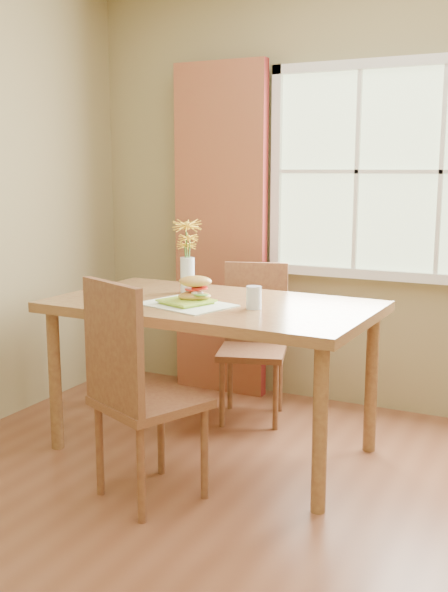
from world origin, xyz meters
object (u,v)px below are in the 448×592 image
water_glass (254,298)px  chair_far (254,334)px  chair_near (134,383)px  dining_table (212,317)px  croissant_sandwich (195,288)px  flower_vase (187,249)px

water_glass → chair_far: bearing=113.7°
chair_far → water_glass: (0.30, -0.68, 0.36)m
chair_near → chair_far: size_ratio=1.10×
dining_table → water_glass: (0.27, -0.07, 0.14)m
dining_table → croissant_sandwich: croissant_sandwich is taller
croissant_sandwich → flower_vase: bearing=98.9°
croissant_sandwich → water_glass: (0.33, 0.02, -0.03)m
flower_vase → chair_far: bearing=62.6°
dining_table → chair_far: (-0.02, 0.60, -0.22)m
chair_far → croissant_sandwich: size_ratio=4.48×
chair_near → flower_vase: bearing=127.0°
dining_table → flower_vase: bearing=146.7°
chair_near → croissant_sandwich: (-0.02, 0.61, 0.34)m
chair_far → flower_vase: (-0.22, -0.43, 0.56)m
chair_far → dining_table: bearing=-104.9°
dining_table → water_glass: size_ratio=15.00×
chair_near → water_glass: chair_near is taller
croissant_sandwich → flower_vase: 0.37m
dining_table → water_glass: water_glass is taller
dining_table → croissant_sandwich: 0.20m
dining_table → chair_near: bearing=-91.0°
chair_near → chair_far: (0.01, 1.31, -0.05)m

